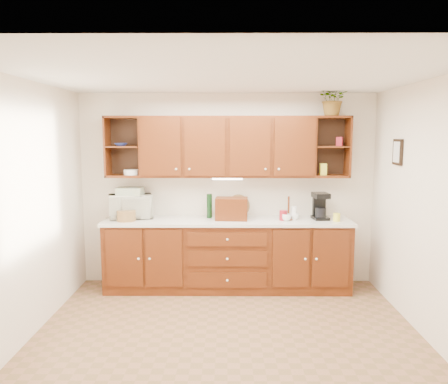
{
  "coord_description": "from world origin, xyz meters",
  "views": [
    {
      "loc": [
        -0.01,
        -4.2,
        2.06
      ],
      "look_at": [
        -0.04,
        1.15,
        1.35
      ],
      "focal_mm": 35.0,
      "sensor_mm": 36.0,
      "label": 1
    }
  ],
  "objects_px": {
    "microwave": "(131,206)",
    "coffee_maker": "(320,206)",
    "bread_box": "(232,209)",
    "potted_plant": "(334,99)"
  },
  "relations": [
    {
      "from": "bread_box",
      "to": "coffee_maker",
      "type": "relative_size",
      "value": 1.18
    },
    {
      "from": "microwave",
      "to": "potted_plant",
      "type": "relative_size",
      "value": 1.29
    },
    {
      "from": "microwave",
      "to": "bread_box",
      "type": "relative_size",
      "value": 1.36
    },
    {
      "from": "potted_plant",
      "to": "microwave",
      "type": "bearing_deg",
      "value": 179.13
    },
    {
      "from": "microwave",
      "to": "bread_box",
      "type": "xyz_separation_m",
      "value": [
        1.35,
        -0.12,
        -0.01
      ]
    },
    {
      "from": "bread_box",
      "to": "potted_plant",
      "type": "xyz_separation_m",
      "value": [
        1.31,
        0.08,
        1.42
      ]
    },
    {
      "from": "bread_box",
      "to": "coffee_maker",
      "type": "height_order",
      "value": "coffee_maker"
    },
    {
      "from": "microwave",
      "to": "coffee_maker",
      "type": "relative_size",
      "value": 1.6
    },
    {
      "from": "bread_box",
      "to": "potted_plant",
      "type": "relative_size",
      "value": 0.95
    },
    {
      "from": "microwave",
      "to": "coffee_maker",
      "type": "height_order",
      "value": "coffee_maker"
    }
  ]
}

